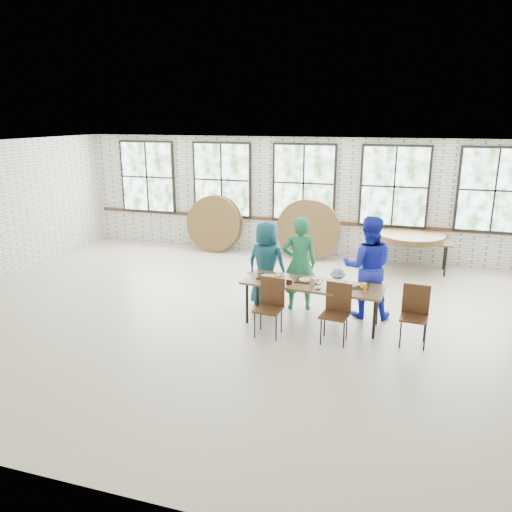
{
  "coord_description": "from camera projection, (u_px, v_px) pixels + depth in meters",
  "views": [
    {
      "loc": [
        2.58,
        -7.9,
        3.49
      ],
      "look_at": [
        0.0,
        0.4,
        1.05
      ],
      "focal_mm": 35.0,
      "sensor_mm": 36.0,
      "label": 1
    }
  ],
  "objects": [
    {
      "name": "room",
      "position": [
        304.0,
        185.0,
        12.53
      ],
      "size": [
        12.0,
        12.0,
        12.0
      ],
      "color": "beige",
      "rests_on": "ground"
    },
    {
      "name": "dining_table",
      "position": [
        312.0,
        286.0,
        8.52
      ],
      "size": [
        2.45,
        0.97,
        0.74
      ],
      "rotation": [
        0.0,
        0.0,
        -0.07
      ],
      "color": "brown",
      "rests_on": "ground"
    },
    {
      "name": "chair_near_left",
      "position": [
        271.0,
        302.0,
        8.18
      ],
      "size": [
        0.46,
        0.44,
        0.95
      ],
      "rotation": [
        0.0,
        0.0,
        -0.09
      ],
      "color": "#432816",
      "rests_on": "ground"
    },
    {
      "name": "chair_near_right",
      "position": [
        337.0,
        307.0,
        7.93
      ],
      "size": [
        0.47,
        0.46,
        0.95
      ],
      "rotation": [
        0.0,
        0.0,
        -0.15
      ],
      "color": "#432816",
      "rests_on": "ground"
    },
    {
      "name": "chair_spare",
      "position": [
        415.0,
        310.0,
        7.84
      ],
      "size": [
        0.45,
        0.43,
        0.95
      ],
      "rotation": [
        0.0,
        0.0,
        -0.06
      ],
      "color": "#432816",
      "rests_on": "ground"
    },
    {
      "name": "adult_teal",
      "position": [
        266.0,
        264.0,
        9.37
      ],
      "size": [
        0.88,
        0.65,
        1.62
      ],
      "primitive_type": "imported",
      "rotation": [
        0.0,
        0.0,
        2.95
      ],
      "color": "navy",
      "rests_on": "ground"
    },
    {
      "name": "adult_green",
      "position": [
        299.0,
        263.0,
        9.17
      ],
      "size": [
        0.74,
        0.6,
        1.76
      ],
      "primitive_type": "imported",
      "rotation": [
        0.0,
        0.0,
        3.45
      ],
      "color": "#1F7647",
      "rests_on": "ground"
    },
    {
      "name": "toddler",
      "position": [
        337.0,
        291.0,
        9.09
      ],
      "size": [
        0.6,
        0.43,
        0.84
      ],
      "primitive_type": "imported",
      "rotation": [
        0.0,
        0.0,
        2.9
      ],
      "color": "#162E47",
      "rests_on": "ground"
    },
    {
      "name": "adult_blue",
      "position": [
        368.0,
        267.0,
        8.81
      ],
      "size": [
        0.97,
        0.8,
        1.84
      ],
      "primitive_type": "imported",
      "rotation": [
        0.0,
        0.0,
        3.26
      ],
      "color": "#1D2ACB",
      "rests_on": "ground"
    },
    {
      "name": "storage_table",
      "position": [
        411.0,
        242.0,
        11.56
      ],
      "size": [
        1.82,
        0.79,
        0.74
      ],
      "rotation": [
        0.0,
        0.0,
        0.02
      ],
      "color": "brown",
      "rests_on": "ground"
    },
    {
      "name": "tabletop_clutter",
      "position": [
        319.0,
        283.0,
        8.43
      ],
      "size": [
        1.94,
        0.57,
        0.11
      ],
      "color": "black",
      "rests_on": "dining_table"
    },
    {
      "name": "round_tops_stacked",
      "position": [
        411.0,
        237.0,
        11.52
      ],
      "size": [
        1.5,
        1.5,
        0.13
      ],
      "color": "brown",
      "rests_on": "storage_table"
    },
    {
      "name": "round_tops_leaning",
      "position": [
        260.0,
        227.0,
        12.85
      ],
      "size": [
        4.12,
        0.41,
        1.49
      ],
      "color": "brown",
      "rests_on": "ground"
    }
  ]
}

